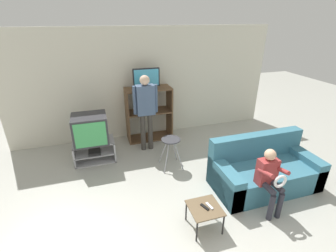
# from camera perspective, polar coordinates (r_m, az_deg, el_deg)

# --- Properties ---
(ground_plane) EXTENTS (18.00, 18.00, 0.00)m
(ground_plane) POSITION_cam_1_polar(r_m,az_deg,el_deg) (3.62, 9.96, -26.42)
(ground_plane) COLOR #ADADA3
(wall_back) EXTENTS (6.40, 0.06, 2.60)m
(wall_back) POSITION_cam_1_polar(r_m,az_deg,el_deg) (5.96, -5.12, 9.84)
(wall_back) COLOR silver
(wall_back) RESTS_ON ground_plane
(tv_stand) EXTENTS (0.83, 0.48, 0.44)m
(tv_stand) POSITION_cam_1_polar(r_m,az_deg,el_deg) (5.32, -16.82, -5.62)
(tv_stand) COLOR #A8A8AD
(tv_stand) RESTS_ON ground_plane
(television_main) EXTENTS (0.67, 0.58, 0.58)m
(television_main) POSITION_cam_1_polar(r_m,az_deg,el_deg) (5.09, -17.77, -0.68)
(television_main) COLOR #2D2D33
(television_main) RESTS_ON tv_stand
(media_shelf) EXTENTS (1.07, 0.49, 1.28)m
(media_shelf) POSITION_cam_1_polar(r_m,az_deg,el_deg) (5.86, -4.52, 2.95)
(media_shelf) COLOR brown
(media_shelf) RESTS_ON ground_plane
(television_flat) EXTENTS (0.61, 0.20, 0.46)m
(television_flat) POSITION_cam_1_polar(r_m,az_deg,el_deg) (5.57, -5.08, 10.93)
(television_flat) COLOR black
(television_flat) RESTS_ON media_shelf
(folding_stool) EXTENTS (0.41, 0.42, 0.62)m
(folding_stool) POSITION_cam_1_polar(r_m,az_deg,el_deg) (4.75, 0.67, -4.22)
(folding_stool) COLOR #99999E
(folding_stool) RESTS_ON ground_plane
(snack_table) EXTENTS (0.44, 0.44, 0.36)m
(snack_table) POSITION_cam_1_polar(r_m,az_deg,el_deg) (3.63, 8.60, -18.84)
(snack_table) COLOR brown
(snack_table) RESTS_ON ground_plane
(remote_control_black) EXTENTS (0.09, 0.15, 0.02)m
(remote_control_black) POSITION_cam_1_polar(r_m,az_deg,el_deg) (3.59, 8.60, -18.26)
(remote_control_black) COLOR black
(remote_control_black) RESTS_ON snack_table
(remote_control_white) EXTENTS (0.07, 0.15, 0.02)m
(remote_control_white) POSITION_cam_1_polar(r_m,az_deg,el_deg) (3.62, 9.67, -18.00)
(remote_control_white) COLOR silver
(remote_control_white) RESTS_ON snack_table
(couch) EXTENTS (1.81, 0.89, 0.88)m
(couch) POSITION_cam_1_polar(r_m,az_deg,el_deg) (4.68, 21.44, -9.75)
(couch) COLOR teal
(couch) RESTS_ON ground_plane
(person_standing_adult) EXTENTS (0.53, 0.21, 1.70)m
(person_standing_adult) POSITION_cam_1_polar(r_m,az_deg,el_deg) (5.21, -5.27, 4.65)
(person_standing_adult) COLOR #3D3833
(person_standing_adult) RESTS_ON ground_plane
(person_seated_child) EXTENTS (0.33, 0.43, 1.02)m
(person_seated_child) POSITION_cam_1_polar(r_m,az_deg,el_deg) (4.00, 22.78, -10.85)
(person_seated_child) COLOR #2D2D38
(person_seated_child) RESTS_ON ground_plane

